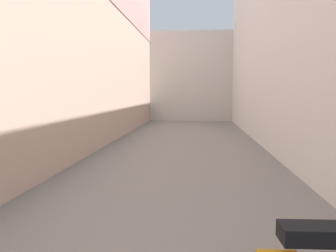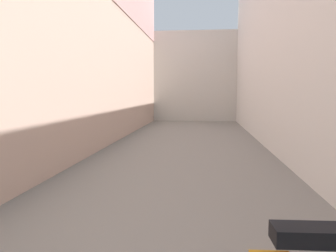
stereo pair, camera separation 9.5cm
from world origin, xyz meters
TOP-DOWN VIEW (x-y plane):
  - ground_plane at (0.00, 9.00)m, footprint 38.01×38.01m
  - building_right at (2.73, 11.00)m, footprint 0.45×22.01m
  - building_far_end at (0.00, 23.01)m, footprint 8.05×2.00m

SIDE VIEW (x-z plane):
  - ground_plane at x=0.00m, z-range 0.00..0.00m
  - building_far_end at x=0.00m, z-range 0.00..5.50m
  - building_right at x=2.73m, z-range 0.00..7.37m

